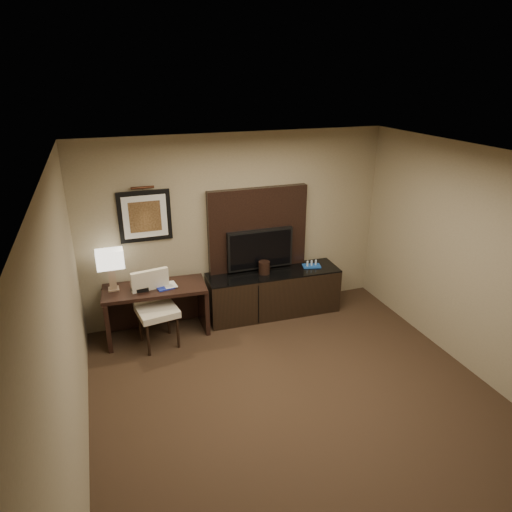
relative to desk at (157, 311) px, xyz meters
name	(u,v)px	position (x,y,z in m)	size (l,w,h in m)	color
floor	(306,413)	(1.29, -2.15, -0.37)	(4.50, 5.00, 0.01)	black
ceiling	(319,165)	(1.29, -2.15, 2.33)	(4.50, 5.00, 0.01)	silver
wall_back	(237,227)	(1.29, 0.35, 0.98)	(4.50, 0.01, 2.70)	gray
wall_left	(67,345)	(-0.96, -2.15, 0.98)	(0.01, 5.00, 2.70)	gray
wall_right	(492,272)	(3.54, -2.15, 0.98)	(0.01, 5.00, 2.70)	gray
desk	(157,311)	(0.00, 0.00, 0.00)	(1.38, 0.59, 0.74)	black
credenza	(273,292)	(1.76, 0.05, -0.03)	(1.99, 0.55, 0.69)	black
tv_wall_panel	(258,231)	(1.59, 0.29, 0.90)	(1.50, 0.12, 1.30)	black
tv	(260,249)	(1.59, 0.19, 0.65)	(1.00, 0.08, 0.60)	black
artwork	(145,216)	(-0.01, 0.33, 1.28)	(0.70, 0.04, 0.70)	black
picture_light	(142,188)	(-0.01, 0.29, 1.68)	(0.04, 0.04, 0.30)	#3F2114
desk_chair	(157,310)	(-0.02, -0.26, 0.15)	(0.50, 0.58, 1.05)	beige
table_lamp	(111,268)	(-0.52, 0.11, 0.68)	(0.38, 0.22, 0.62)	#997B5F
desk_phone	(140,286)	(-0.19, -0.01, 0.42)	(0.21, 0.19, 0.11)	black
blue_folder	(164,286)	(0.12, -0.01, 0.38)	(0.22, 0.29, 0.02)	#18289F
book	(163,280)	(0.13, -0.04, 0.48)	(0.17, 0.02, 0.22)	#BBB493
ice_bucket	(264,268)	(1.61, 0.05, 0.41)	(0.17, 0.17, 0.19)	black
minibar_tray	(312,264)	(2.38, 0.04, 0.37)	(0.27, 0.16, 0.10)	#1A50AE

